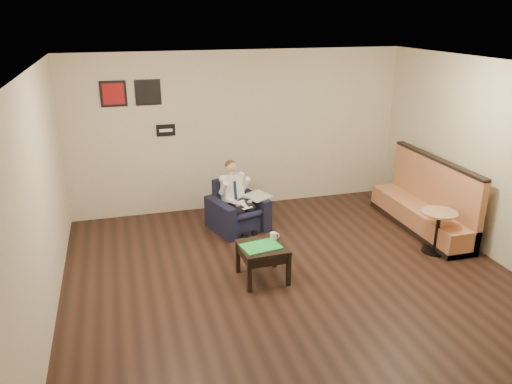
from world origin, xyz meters
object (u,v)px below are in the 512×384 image
object	(u,v)px
banquette	(422,195)
cafe_table	(437,232)
seated_man	(241,200)
armchair	(238,206)
smartphone	(262,239)
side_table	(263,262)
green_folder	(261,246)
coffee_mug	(273,236)

from	to	relation	value
banquette	cafe_table	size ratio (longest dim) A/B	3.56
cafe_table	seated_man	bearing A→B (deg)	149.50
armchair	smartphone	bearing A→B (deg)	-108.58
armchair	seated_man	xyz separation A→B (m)	(0.03, -0.10, 0.15)
smartphone	banquette	xyz separation A→B (m)	(2.93, 0.71, 0.09)
side_table	smartphone	distance (m)	0.31
side_table	smartphone	size ratio (longest dim) A/B	3.93
side_table	green_folder	distance (m)	0.26
coffee_mug	smartphone	world-z (taller)	coffee_mug
armchair	green_folder	world-z (taller)	armchair
coffee_mug	banquette	bearing A→B (deg)	15.02
seated_man	banquette	distance (m)	2.96
seated_man	smartphone	xyz separation A→B (m)	(-0.06, -1.43, -0.04)
side_table	banquette	bearing A→B (deg)	16.56
green_folder	coffee_mug	bearing A→B (deg)	35.77
cafe_table	side_table	bearing A→B (deg)	-178.66
seated_man	side_table	xyz separation A→B (m)	(-0.11, -1.60, -0.29)
banquette	coffee_mug	bearing A→B (deg)	-164.98
armchair	smartphone	size ratio (longest dim) A/B	5.33
side_table	banquette	distance (m)	3.13
seated_man	cafe_table	bearing A→B (deg)	-47.84
green_folder	side_table	bearing A→B (deg)	35.77
seated_man	side_table	bearing A→B (deg)	-111.34
coffee_mug	smartphone	xyz separation A→B (m)	(-0.14, 0.04, -0.05)
smartphone	cafe_table	bearing A→B (deg)	5.50
banquette	cafe_table	xyz separation A→B (m)	(-0.26, -0.82, -0.26)
side_table	banquette	xyz separation A→B (m)	(2.98, 0.89, 0.34)
cafe_table	banquette	bearing A→B (deg)	72.63
side_table	smartphone	bearing A→B (deg)	74.73
coffee_mug	cafe_table	size ratio (longest dim) A/B	0.16
armchair	coffee_mug	distance (m)	1.57
seated_man	banquette	xyz separation A→B (m)	(2.87, -0.72, 0.05)
side_table	green_folder	world-z (taller)	green_folder
armchair	smartphone	xyz separation A→B (m)	(-0.03, -1.52, 0.10)
side_table	coffee_mug	world-z (taller)	coffee_mug
smartphone	seated_man	bearing A→B (deg)	95.36
side_table	cafe_table	xyz separation A→B (m)	(2.72, 0.06, 0.08)
side_table	cafe_table	size ratio (longest dim) A/B	0.93
seated_man	banquette	bearing A→B (deg)	-31.35
side_table	coffee_mug	size ratio (longest dim) A/B	5.79
coffee_mug	smartphone	distance (m)	0.16
armchair	side_table	distance (m)	1.71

